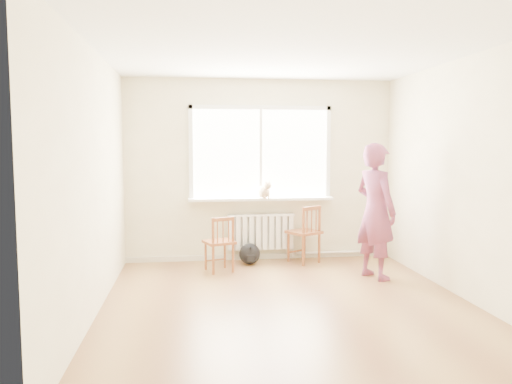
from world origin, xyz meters
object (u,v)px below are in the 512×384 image
object	(u,v)px
backpack	(250,254)
chair_right	(306,234)
cat	(264,191)
chair_left	(220,244)
person	(376,211)

from	to	relation	value
backpack	chair_right	bearing A→B (deg)	-0.86
cat	chair_right	bearing A→B (deg)	-31.64
cat	backpack	distance (m)	0.95
cat	chair_left	bearing A→B (deg)	-160.86
person	backpack	world-z (taller)	person
chair_left	cat	world-z (taller)	cat
chair_right	cat	xyz separation A→B (m)	(-0.60, 0.15, 0.63)
person	backpack	distance (m)	1.94
person	cat	bearing A→B (deg)	26.59
chair_left	cat	size ratio (longest dim) A/B	1.97
chair_left	cat	distance (m)	1.09
chair_right	cat	size ratio (longest dim) A/B	2.18
person	cat	xyz separation A→B (m)	(-1.29, 1.08, 0.18)
chair_left	chair_right	xyz separation A→B (m)	(1.28, 0.37, 0.04)
chair_left	backpack	xyz separation A→B (m)	(0.45, 0.38, -0.23)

